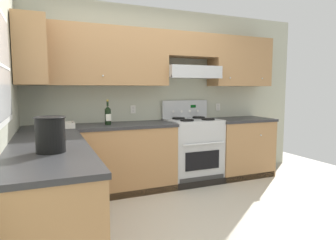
% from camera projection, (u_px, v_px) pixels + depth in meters
% --- Properties ---
extents(ground_plane, '(7.04, 7.04, 0.00)m').
position_uv_depth(ground_plane, '(185.00, 225.00, 2.95)').
color(ground_plane, '#B2AA99').
extents(wall_back, '(4.68, 0.57, 2.55)m').
position_uv_depth(wall_back, '(165.00, 82.00, 4.34)').
color(wall_back, '#B7BAA3').
rests_on(wall_back, ground_plane).
extents(wall_left, '(0.47, 4.00, 2.55)m').
position_uv_depth(wall_left, '(0.00, 93.00, 2.40)').
color(wall_left, '#B7BAA3').
rests_on(wall_left, ground_plane).
extents(counter_back_run, '(3.60, 0.65, 0.91)m').
position_uv_depth(counter_back_run, '(154.00, 155.00, 4.09)').
color(counter_back_run, '#A87A4C').
rests_on(counter_back_run, ground_plane).
extents(counter_left_run, '(0.63, 1.91, 0.91)m').
position_uv_depth(counter_left_run, '(51.00, 201.00, 2.41)').
color(counter_left_run, '#A87A4C').
rests_on(counter_left_run, ground_plane).
extents(stove, '(0.76, 0.62, 1.20)m').
position_uv_depth(stove, '(193.00, 149.00, 4.33)').
color(stove, '#B7BABC').
rests_on(stove, ground_plane).
extents(wine_bottle, '(0.08, 0.08, 0.33)m').
position_uv_depth(wine_bottle, '(108.00, 115.00, 3.79)').
color(wine_bottle, black).
rests_on(wine_bottle, counter_back_run).
extents(bowl, '(0.36, 0.26, 0.06)m').
position_uv_depth(bowl, '(58.00, 126.00, 3.48)').
color(bowl, beige).
rests_on(bowl, counter_back_run).
extents(bucket, '(0.22, 0.22, 0.26)m').
position_uv_depth(bucket, '(50.00, 134.00, 2.13)').
color(bucket, black).
rests_on(bucket, counter_left_run).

